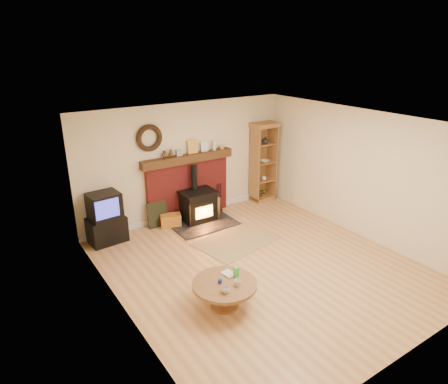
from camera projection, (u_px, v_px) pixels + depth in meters
ground at (261, 266)px, 7.23m from camera, size 5.50×5.50×0.00m
room_shell at (260, 175)px, 6.68m from camera, size 5.02×5.52×2.61m
chimney_breast at (188, 183)px, 9.02m from camera, size 2.20×0.22×1.78m
wood_stove at (199, 207)px, 8.89m from camera, size 1.40×1.00×1.28m
area_rug at (236, 241)px, 8.13m from camera, size 1.76×1.36×0.01m
tv_unit at (106, 219)px, 7.94m from camera, size 0.75×0.55×1.04m
curio_cabinet at (263, 162)px, 9.93m from camera, size 0.64×0.46×1.98m
firelog_box at (171, 220)px, 8.73m from camera, size 0.51×0.41×0.27m
leaning_painting at (158, 214)px, 8.68m from camera, size 0.47×0.13×0.56m
fire_tools at (219, 206)px, 9.50m from camera, size 0.16×0.16×0.70m
coffee_table at (225, 287)px, 6.01m from camera, size 0.98×0.98×0.58m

